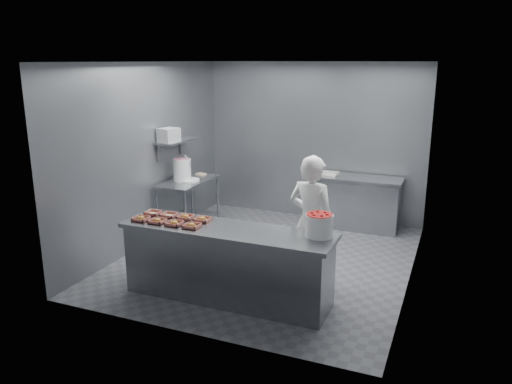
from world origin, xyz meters
TOP-DOWN VIEW (x-y plane):
  - floor at (0.00, 0.00)m, footprint 4.50×4.50m
  - ceiling at (0.00, 0.00)m, footprint 4.50×4.50m
  - wall_back at (0.00, 2.25)m, footprint 4.00×0.04m
  - wall_left at (-2.00, 0.00)m, footprint 0.04×4.50m
  - wall_right at (2.00, 0.00)m, footprint 0.04×4.50m
  - service_counter at (0.00, -1.35)m, footprint 2.60×0.70m
  - prep_table at (-1.65, 0.60)m, footprint 0.60×1.20m
  - back_counter at (0.90, 1.90)m, footprint 1.50×0.60m
  - wall_shelf at (-1.82, 0.60)m, footprint 0.35×0.90m
  - tray_0 at (-1.11, -1.48)m, footprint 0.19×0.18m
  - tray_1 at (-0.87, -1.48)m, footprint 0.19×0.18m
  - tray_2 at (-0.63, -1.48)m, footprint 0.19×0.18m
  - tray_3 at (-0.39, -1.48)m, footprint 0.19×0.18m
  - tray_4 at (-1.11, -1.22)m, footprint 0.19×0.18m
  - tray_5 at (-0.87, -1.22)m, footprint 0.19×0.18m
  - tray_6 at (-0.63, -1.22)m, footprint 0.19×0.18m
  - tray_7 at (-0.39, -1.22)m, footprint 0.19×0.18m
  - worker at (0.83, -0.63)m, footprint 0.70×0.54m
  - strawberry_tub at (1.08, -1.20)m, footprint 0.32×0.32m
  - glaze_bucket at (-1.71, 0.52)m, footprint 0.30×0.29m
  - bucket_lid at (-1.61, 0.57)m, footprint 0.37×0.37m
  - rag at (-1.65, 1.04)m, footprint 0.17×0.16m
  - appliance at (-1.82, 0.35)m, footprint 0.32×0.34m
  - paper_stack at (0.41, 1.90)m, footprint 0.32×0.25m

SIDE VIEW (x-z plane):
  - floor at x=0.00m, z-range 0.00..0.00m
  - back_counter at x=0.90m, z-range 0.00..0.90m
  - service_counter at x=0.00m, z-range 0.00..0.90m
  - prep_table at x=-1.65m, z-range 0.14..1.04m
  - worker at x=0.83m, z-range 0.00..1.71m
  - rag at x=-1.65m, z-range 0.90..0.92m
  - bucket_lid at x=-1.61m, z-range 0.90..0.93m
  - tray_4 at x=-1.11m, z-range 0.90..0.94m
  - tray_5 at x=-0.87m, z-range 0.90..0.94m
  - tray_0 at x=-1.11m, z-range 0.89..0.95m
  - tray_1 at x=-0.87m, z-range 0.89..0.95m
  - tray_2 at x=-0.63m, z-range 0.89..0.95m
  - tray_3 at x=-0.39m, z-range 0.89..0.95m
  - tray_6 at x=-0.63m, z-range 0.89..0.95m
  - tray_7 at x=-0.39m, z-range 0.89..0.95m
  - paper_stack at x=0.41m, z-range 0.90..0.95m
  - strawberry_tub at x=1.08m, z-range 0.91..1.17m
  - glaze_bucket at x=-1.71m, z-range 0.87..1.31m
  - wall_back at x=0.00m, z-range 0.00..2.80m
  - wall_left at x=-2.00m, z-range 0.00..2.80m
  - wall_right at x=2.00m, z-range 0.00..2.80m
  - wall_shelf at x=-1.82m, z-range 1.54..1.56m
  - appliance at x=-1.82m, z-range 1.56..1.78m
  - ceiling at x=0.00m, z-range 2.80..2.80m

